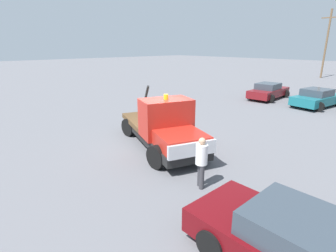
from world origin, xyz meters
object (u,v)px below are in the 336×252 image
Objects in this scene: parked_car_teal at (317,98)px; utility_pole at (326,42)px; person_near_truck at (201,159)px; parked_car_maroon at (268,91)px; tow_truck at (164,128)px.

utility_pole is (-6.30, 19.69, 4.06)m from parked_car_teal.
person_near_truck is 16.29m from parked_car_maroon.
person_near_truck is 0.19× the size of utility_pole.
parked_car_teal is (-1.83, 15.08, -0.32)m from person_near_truck.
parked_car_maroon is (-5.72, 15.25, -0.32)m from person_near_truck.
parked_car_maroon is at bearing -127.66° from person_near_truck.
parked_car_teal is at bearing -96.51° from parked_car_maroon.
utility_pole is at bearing -135.07° from person_near_truck.
tow_truck reaches higher than parked_car_teal.
tow_truck is 13.87m from parked_car_teal.
parked_car_maroon is 20.09m from utility_pole.
parked_car_teal is at bearing 103.49° from tow_truck.
tow_truck reaches higher than person_near_truck.
parked_car_teal is at bearing -72.25° from utility_pole.
tow_truck is at bearing -173.92° from parked_car_maroon.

